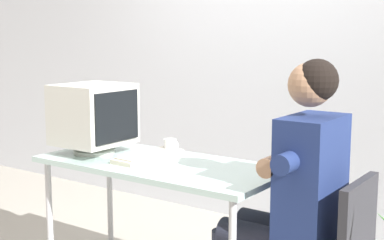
% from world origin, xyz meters
% --- Properties ---
extents(wall_back, '(8.00, 0.10, 3.00)m').
position_xyz_m(wall_back, '(0.30, 1.40, 1.50)').
color(wall_back, silver).
rests_on(wall_back, ground_plane).
extents(desk, '(1.36, 0.62, 0.74)m').
position_xyz_m(desk, '(0.00, 0.00, 0.68)').
color(desk, '#B7B7BC').
rests_on(desk, ground_plane).
extents(crt_monitor, '(0.37, 0.40, 0.40)m').
position_xyz_m(crt_monitor, '(-0.45, -0.04, 0.97)').
color(crt_monitor, silver).
rests_on(crt_monitor, desk).
extents(keyboard, '(0.17, 0.45, 0.03)m').
position_xyz_m(keyboard, '(-0.10, 0.03, 0.76)').
color(keyboard, beige).
rests_on(keyboard, desk).
extents(person_seated, '(0.70, 0.58, 1.33)m').
position_xyz_m(person_seated, '(0.77, 0.01, 0.72)').
color(person_seated, navy).
rests_on(person_seated, ground_plane).
extents(desk_mug, '(0.07, 0.08, 0.08)m').
position_xyz_m(desk_mug, '(-0.09, 0.21, 0.79)').
color(desk_mug, white).
rests_on(desk_mug, desk).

